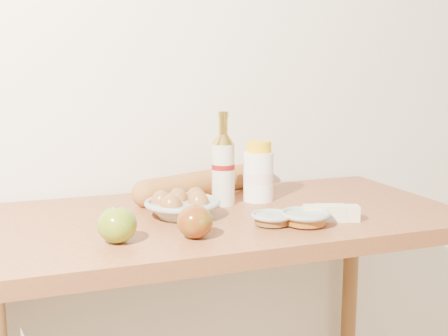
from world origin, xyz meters
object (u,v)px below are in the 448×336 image
Objects in this scene: cream_bottle at (258,173)px; baguette at (198,184)px; egg_bowl at (182,206)px; bourbon_bottle at (223,167)px; table at (220,260)px.

cream_bottle is 0.18m from baguette.
baguette reaches higher than egg_bowl.
bourbon_bottle is 0.13m from baguette.
egg_bowl is at bearing -140.22° from baguette.
bourbon_bottle reaches higher than cream_bottle.
baguette is at bearing 62.72° from egg_bowl.
bourbon_bottle is at bearing 65.22° from table.
bourbon_bottle is 1.26× the size of egg_bowl.
bourbon_bottle is (0.04, 0.08, 0.22)m from table.
bourbon_bottle is at bearing 171.27° from cream_bottle.
bourbon_bottle reaches higher than table.
table is at bearing -161.99° from cream_bottle.
baguette is (0.00, 0.19, 0.16)m from table.
cream_bottle is (0.14, 0.09, 0.20)m from table.
table is 0.26m from cream_bottle.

